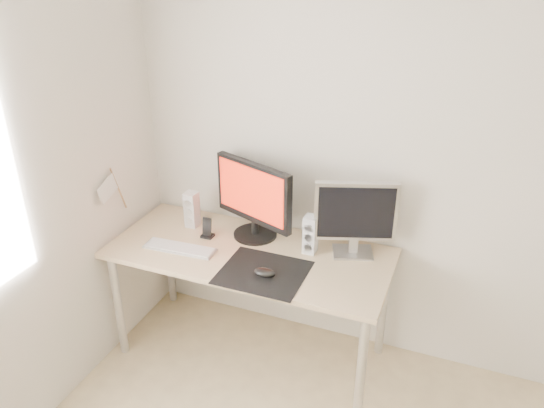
% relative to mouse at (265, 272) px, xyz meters
% --- Properties ---
extents(wall_back, '(3.50, 0.00, 3.50)m').
position_rel_mouse_xyz_m(wall_back, '(0.75, 0.58, 0.50)').
color(wall_back, silver).
rests_on(wall_back, ground).
extents(mousepad, '(0.45, 0.40, 0.00)m').
position_rel_mouse_xyz_m(mousepad, '(-0.02, 0.03, -0.02)').
color(mousepad, black).
rests_on(mousepad, desk).
extents(mouse, '(0.12, 0.07, 0.04)m').
position_rel_mouse_xyz_m(mouse, '(0.00, 0.00, 0.00)').
color(mouse, black).
rests_on(mouse, mousepad).
extents(desk, '(1.60, 0.70, 0.73)m').
position_rel_mouse_xyz_m(desk, '(-0.18, 0.21, -0.10)').
color(desk, '#D1B587').
rests_on(desk, ground).
extents(main_monitor, '(0.53, 0.34, 0.47)m').
position_rel_mouse_xyz_m(main_monitor, '(-0.22, 0.38, 0.23)').
color(main_monitor, black).
rests_on(main_monitor, desk).
extents(second_monitor, '(0.44, 0.22, 0.43)m').
position_rel_mouse_xyz_m(second_monitor, '(0.37, 0.40, 0.22)').
color(second_monitor, '#ADACAF').
rests_on(second_monitor, desk).
extents(speaker_left, '(0.07, 0.09, 0.22)m').
position_rel_mouse_xyz_m(speaker_left, '(-0.63, 0.36, 0.09)').
color(speaker_left, silver).
rests_on(speaker_left, desk).
extents(speaker_right, '(0.07, 0.09, 0.22)m').
position_rel_mouse_xyz_m(speaker_right, '(0.14, 0.33, 0.09)').
color(speaker_right, silver).
rests_on(speaker_right, desk).
extents(keyboard, '(0.43, 0.14, 0.02)m').
position_rel_mouse_xyz_m(keyboard, '(-0.56, 0.08, -0.02)').
color(keyboard, '#B2B1B4').
rests_on(keyboard, desk).
extents(phone_dock, '(0.07, 0.06, 0.12)m').
position_rel_mouse_xyz_m(phone_dock, '(-0.47, 0.26, 0.01)').
color(phone_dock, black).
rests_on(phone_dock, desk).
extents(pennant, '(0.01, 0.23, 0.29)m').
position_rel_mouse_xyz_m(pennant, '(-0.97, 0.06, 0.29)').
color(pennant, '#A57F54').
rests_on(pennant, wall_left).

